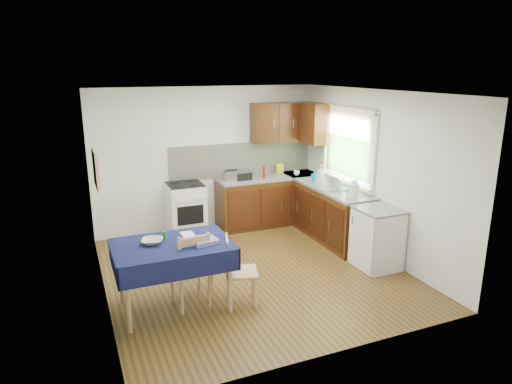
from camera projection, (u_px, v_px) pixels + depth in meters
name	position (u px, v px, depth m)	size (l,w,h in m)	color
floor	(253.00, 271.00, 6.50)	(4.20, 4.20, 0.00)	#452F12
ceiling	(253.00, 92.00, 5.84)	(4.00, 4.20, 0.02)	white
wall_back	(208.00, 159.00, 8.04)	(4.00, 0.02, 2.50)	silver
wall_front	(337.00, 238.00, 4.30)	(4.00, 0.02, 2.50)	silver
wall_left	(98.00, 203.00, 5.42)	(0.02, 4.20, 2.50)	silver
wall_right	(375.00, 174.00, 6.91)	(0.02, 4.20, 2.50)	silver
base_cabinets	(297.00, 207.00, 8.01)	(1.90, 2.30, 0.86)	#372009
worktop_back	(269.00, 177.00, 8.26)	(1.90, 0.60, 0.04)	gray
worktop_right	(334.00, 189.00, 7.48)	(0.60, 1.70, 0.04)	gray
worktop_corner	(300.00, 174.00, 8.50)	(0.60, 0.60, 0.04)	gray
splashback	(242.00, 159.00, 8.28)	(2.70, 0.02, 0.60)	beige
upper_cabinets	(293.00, 123.00, 8.18)	(1.20, 0.85, 0.70)	#372009
stove	(186.00, 210.00, 7.79)	(0.60, 0.61, 0.92)	white
window	(348.00, 141.00, 7.42)	(0.04, 1.48, 1.26)	#2F5322
fridge	(377.00, 238.00, 6.53)	(0.58, 0.60, 0.89)	white
corkboard	(96.00, 169.00, 5.61)	(0.04, 0.62, 0.47)	tan
dining_table	(173.00, 252.00, 5.33)	(1.36, 0.92, 0.82)	#0D1037
chair_far	(191.00, 267.00, 5.41)	(0.46, 0.46, 0.97)	tan
chair_near	(238.00, 269.00, 5.50)	(0.48, 0.48, 0.87)	tan
toaster	(231.00, 175.00, 7.92)	(0.26, 0.16, 0.20)	#ADADB1
sandwich_press	(243.00, 175.00, 8.02)	(0.27, 0.24, 0.16)	black
sauce_bottle	(264.00, 172.00, 8.07)	(0.05, 0.05, 0.22)	#B0190E
yellow_packet	(280.00, 168.00, 8.50)	(0.13, 0.09, 0.17)	yellow
dish_rack	(333.00, 187.00, 7.40)	(0.47, 0.36, 0.22)	gray
kettle	(354.00, 189.00, 6.92)	(0.16, 0.16, 0.27)	white
cup	(297.00, 173.00, 8.33)	(0.11, 0.11, 0.09)	white
soap_bottle_a	(321.00, 175.00, 7.66)	(0.13, 0.13, 0.33)	white
soap_bottle_b	(315.00, 176.00, 7.86)	(0.09, 0.09, 0.20)	blue
soap_bottle_c	(351.00, 190.00, 7.01)	(0.13, 0.13, 0.17)	green
plate_bowl	(152.00, 241.00, 5.30)	(0.24, 0.24, 0.06)	beige
book	(181.00, 235.00, 5.54)	(0.15, 0.21, 0.02)	white
spice_jar	(165.00, 235.00, 5.45)	(0.05, 0.05, 0.10)	#268C31
tea_towel	(205.00, 241.00, 5.31)	(0.28, 0.22, 0.05)	navy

